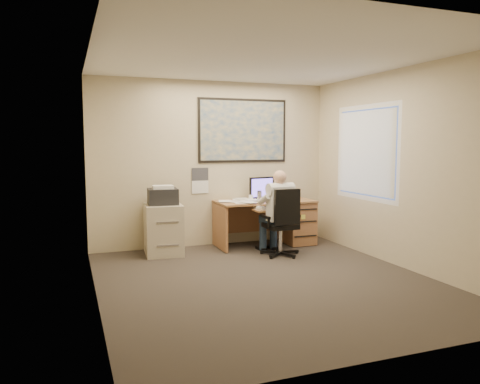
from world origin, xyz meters
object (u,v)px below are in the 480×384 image
object	(u,v)px
office_chair	(282,236)
person	(280,213)
desk	(282,218)
filing_cabinet	(163,225)

from	to	relation	value
office_chair	person	bearing A→B (deg)	88.61
desk	filing_cabinet	world-z (taller)	desk
filing_cabinet	office_chair	world-z (taller)	filing_cabinet
person	desk	bearing A→B (deg)	56.23
filing_cabinet	office_chair	bearing A→B (deg)	-20.15
filing_cabinet	office_chair	xyz separation A→B (m)	(1.64, -0.75, -0.15)
office_chair	person	size ratio (longest dim) A/B	0.80
desk	office_chair	distance (m)	0.88
filing_cabinet	person	bearing A→B (deg)	-17.83
desk	office_chair	bearing A→B (deg)	-115.76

